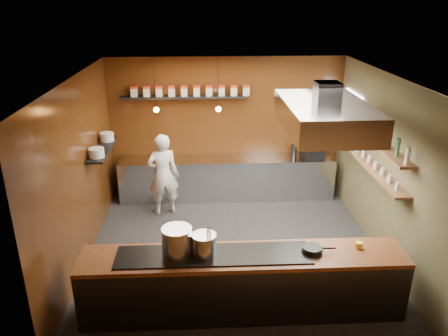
{
  "coord_description": "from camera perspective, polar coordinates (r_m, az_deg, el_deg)",
  "views": [
    {
      "loc": [
        -0.52,
        -6.59,
        4.16
      ],
      "look_at": [
        -0.16,
        0.4,
        1.38
      ],
      "focal_mm": 35.0,
      "sensor_mm": 36.0,
      "label": 1
    }
  ],
  "objects": [
    {
      "name": "extractor_hood",
      "position": [
        6.66,
        13.09,
        6.7
      ],
      "size": [
        1.2,
        2.0,
        0.72
      ],
      "color": "#38383D",
      "rests_on": "ceiling"
    },
    {
      "name": "bottle_shelf_upper",
      "position": [
        7.79,
        18.77,
        3.76
      ],
      "size": [
        0.26,
        2.8,
        0.04
      ],
      "primitive_type": "cube",
      "color": "brown",
      "rests_on": "right_wall"
    },
    {
      "name": "ceiling",
      "position": [
        6.71,
        1.56,
        11.69
      ],
      "size": [
        5.0,
        5.0,
        0.0
      ],
      "primitive_type": "plane",
      "rotation": [
        3.14,
        0.0,
        0.0
      ],
      "color": "silver",
      "rests_on": "back_wall"
    },
    {
      "name": "pendant_left",
      "position": [
        8.57,
        -8.85,
        7.84
      ],
      "size": [
        0.1,
        0.1,
        0.95
      ],
      "color": "black",
      "rests_on": "ceiling"
    },
    {
      "name": "chef",
      "position": [
        8.77,
        -7.99,
        -0.85
      ],
      "size": [
        0.7,
        0.56,
        1.67
      ],
      "primitive_type": "imported",
      "rotation": [
        0.0,
        0.0,
        3.43
      ],
      "color": "white",
      "rests_on": "floor"
    },
    {
      "name": "wine_glasses",
      "position": [
        7.91,
        18.44,
        1.11
      ],
      "size": [
        0.07,
        2.37,
        0.13
      ],
      "color": "silver",
      "rests_on": "bottle_shelf_lower"
    },
    {
      "name": "prep_counter",
      "position": [
        9.53,
        0.4,
        -1.27
      ],
      "size": [
        4.6,
        0.65,
        0.9
      ],
      "primitive_type": "cube",
      "color": "silver",
      "rests_on": "floor"
    },
    {
      "name": "storage_tins",
      "position": [
        9.14,
        -4.41,
        10.04
      ],
      "size": [
        2.43,
        0.13,
        0.22
      ],
      "color": "#BFB79E",
      "rests_on": "tin_shelf"
    },
    {
      "name": "stockpot_small",
      "position": [
        5.85,
        -2.61,
        -10.0
      ],
      "size": [
        0.42,
        0.42,
        0.31
      ],
      "primitive_type": "cylinder",
      "rotation": [
        0.0,
        0.0,
        -0.37
      ],
      "color": "#BBBEC2",
      "rests_on": "pass_counter"
    },
    {
      "name": "plate_shelf",
      "position": [
        8.23,
        -15.59,
        2.33
      ],
      "size": [
        0.3,
        1.4,
        0.04
      ],
      "primitive_type": "cube",
      "color": "black",
      "rests_on": "left_wall"
    },
    {
      "name": "stockpot_large",
      "position": [
        5.86,
        -6.15,
        -9.54
      ],
      "size": [
        0.42,
        0.42,
        0.39
      ],
      "primitive_type": "cylinder",
      "rotation": [
        0.0,
        0.0,
        -0.04
      ],
      "color": "silver",
      "rests_on": "pass_counter"
    },
    {
      "name": "floor",
      "position": [
        7.81,
        1.33,
        -10.55
      ],
      "size": [
        5.0,
        5.0,
        0.0
      ],
      "primitive_type": "plane",
      "color": "black",
      "rests_on": "ground"
    },
    {
      "name": "butter_jar",
      "position": [
        6.36,
        17.19,
        -9.62
      ],
      "size": [
        0.12,
        0.12,
        0.09
      ],
      "primitive_type": "cylinder",
      "rotation": [
        0.0,
        0.0,
        0.27
      ],
      "color": "yellow",
      "rests_on": "pass_counter"
    },
    {
      "name": "window_pane",
      "position": [
        9.09,
        16.31,
        6.38
      ],
      "size": [
        0.0,
        1.0,
        1.0
      ],
      "primitive_type": "plane",
      "rotation": [
        1.57,
        0.0,
        -1.57
      ],
      "color": "white",
      "rests_on": "right_wall"
    },
    {
      "name": "utensil_crock",
      "position": [
        5.85,
        -1.96,
        -10.57
      ],
      "size": [
        0.17,
        0.17,
        0.2
      ],
      "primitive_type": "cylinder",
      "rotation": [
        0.0,
        0.0,
        0.12
      ],
      "color": "#B3B6BA",
      "rests_on": "pass_counter"
    },
    {
      "name": "plate_stacks",
      "position": [
        8.2,
        -15.66,
        2.99
      ],
      "size": [
        0.26,
        1.16,
        0.16
      ],
      "color": "silver",
      "rests_on": "plate_shelf"
    },
    {
      "name": "left_wall",
      "position": [
        7.38,
        -18.31,
        -0.64
      ],
      "size": [
        0.0,
        5.0,
        5.0
      ],
      "primitive_type": "plane",
      "rotation": [
        1.57,
        0.0,
        1.57
      ],
      "color": "#3C190A",
      "rests_on": "ground"
    },
    {
      "name": "pass_counter",
      "position": [
        6.23,
        2.45,
        -14.75
      ],
      "size": [
        4.4,
        0.72,
        0.94
      ],
      "color": "#38383D",
      "rests_on": "floor"
    },
    {
      "name": "pendant_right",
      "position": [
        8.54,
        -0.74,
        8.03
      ],
      "size": [
        0.1,
        0.1,
        0.95
      ],
      "color": "black",
      "rests_on": "ceiling"
    },
    {
      "name": "bottle_shelf_lower",
      "position": [
        7.94,
        18.36,
        0.53
      ],
      "size": [
        0.26,
        2.8,
        0.04
      ],
      "primitive_type": "cube",
      "color": "brown",
      "rests_on": "right_wall"
    },
    {
      "name": "espresso_machine",
      "position": [
        9.55,
        11.54,
        2.52
      ],
      "size": [
        0.49,
        0.48,
        0.41
      ],
      "primitive_type": "cube",
      "rotation": [
        0.0,
        0.0,
        0.27
      ],
      "color": "black",
      "rests_on": "prep_counter"
    },
    {
      "name": "frying_pan",
      "position": [
        6.09,
        11.49,
        -10.36
      ],
      "size": [
        0.45,
        0.28,
        0.07
      ],
      "color": "black",
      "rests_on": "pass_counter"
    },
    {
      "name": "tin_shelf",
      "position": [
        9.17,
        -5.34,
        9.21
      ],
      "size": [
        2.6,
        0.26,
        0.04
      ],
      "primitive_type": "cube",
      "color": "black",
      "rests_on": "back_wall"
    },
    {
      "name": "back_wall",
      "position": [
        9.49,
        0.3,
        5.36
      ],
      "size": [
        5.0,
        0.0,
        5.0
      ],
      "primitive_type": "plane",
      "rotation": [
        1.57,
        0.0,
        0.0
      ],
      "color": "#3C190A",
      "rests_on": "ground"
    },
    {
      "name": "right_wall",
      "position": [
        7.72,
        20.27,
        0.09
      ],
      "size": [
        0.0,
        5.0,
        5.0
      ],
      "primitive_type": "plane",
      "rotation": [
        1.57,
        0.0,
        -1.57
      ],
      "color": "brown",
      "rests_on": "ground"
    },
    {
      "name": "bottles",
      "position": [
        7.75,
        18.89,
        4.74
      ],
      "size": [
        0.06,
        2.66,
        0.24
      ],
      "color": "silver",
      "rests_on": "bottle_shelf_upper"
    }
  ]
}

